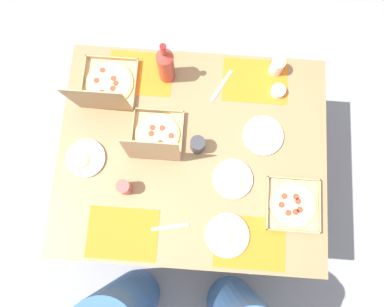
{
  "coord_description": "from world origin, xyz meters",
  "views": [
    {
      "loc": [
        -0.03,
        0.4,
        2.58
      ],
      "look_at": [
        0.0,
        0.0,
        0.75
      ],
      "focal_mm": 33.07,
      "sensor_mm": 36.0,
      "label": 1
    }
  ],
  "objects_px": {
    "plate_middle": "(233,179)",
    "cup_clear_left": "(277,66)",
    "pizza_box_corner_left": "(107,87)",
    "plate_far_right": "(263,136)",
    "cup_dark": "(198,145)",
    "plate_near_left": "(85,158)",
    "cup_clear_right": "(124,187)",
    "plate_near_right": "(227,235)",
    "condiment_bowl": "(278,91)",
    "pizza_box_corner_right": "(293,205)",
    "pizza_box_edge_far": "(156,138)",
    "soda_bottle": "(166,65)"
  },
  "relations": [
    {
      "from": "soda_bottle",
      "to": "cup_dark",
      "type": "relative_size",
      "value": 3.05
    },
    {
      "from": "pizza_box_corner_left",
      "to": "plate_near_left",
      "type": "bearing_deg",
      "value": 78.83
    },
    {
      "from": "pizza_box_corner_left",
      "to": "cup_dark",
      "type": "height_order",
      "value": "pizza_box_corner_left"
    },
    {
      "from": "plate_far_right",
      "to": "pizza_box_edge_far",
      "type": "bearing_deg",
      "value": 6.11
    },
    {
      "from": "plate_middle",
      "to": "plate_far_right",
      "type": "bearing_deg",
      "value": -121.95
    },
    {
      "from": "cup_clear_right",
      "to": "pizza_box_corner_right",
      "type": "bearing_deg",
      "value": 178.43
    },
    {
      "from": "plate_middle",
      "to": "soda_bottle",
      "type": "bearing_deg",
      "value": -55.27
    },
    {
      "from": "pizza_box_edge_far",
      "to": "cup_dark",
      "type": "xyz_separation_m",
      "value": [
        -0.22,
        0.02,
        0.01
      ]
    },
    {
      "from": "soda_bottle",
      "to": "cup_dark",
      "type": "height_order",
      "value": "soda_bottle"
    },
    {
      "from": "condiment_bowl",
      "to": "cup_clear_right",
      "type": "bearing_deg",
      "value": 37.25
    },
    {
      "from": "pizza_box_edge_far",
      "to": "cup_clear_left",
      "type": "height_order",
      "value": "pizza_box_edge_far"
    },
    {
      "from": "pizza_box_edge_far",
      "to": "soda_bottle",
      "type": "height_order",
      "value": "soda_bottle"
    },
    {
      "from": "soda_bottle",
      "to": "cup_clear_left",
      "type": "height_order",
      "value": "soda_bottle"
    },
    {
      "from": "plate_middle",
      "to": "cup_dark",
      "type": "relative_size",
      "value": 1.99
    },
    {
      "from": "pizza_box_corner_right",
      "to": "soda_bottle",
      "type": "distance_m",
      "value": 0.98
    },
    {
      "from": "cup_clear_right",
      "to": "plate_far_right",
      "type": "bearing_deg",
      "value": -154.77
    },
    {
      "from": "plate_middle",
      "to": "plate_near_left",
      "type": "distance_m",
      "value": 0.78
    },
    {
      "from": "plate_middle",
      "to": "plate_near_left",
      "type": "bearing_deg",
      "value": -4.22
    },
    {
      "from": "pizza_box_corner_left",
      "to": "condiment_bowl",
      "type": "xyz_separation_m",
      "value": [
        -0.93,
        -0.05,
        -0.03
      ]
    },
    {
      "from": "plate_middle",
      "to": "plate_near_right",
      "type": "relative_size",
      "value": 0.95
    },
    {
      "from": "cup_dark",
      "to": "plate_near_left",
      "type": "bearing_deg",
      "value": 10.12
    },
    {
      "from": "pizza_box_corner_right",
      "to": "plate_middle",
      "type": "relative_size",
      "value": 1.29
    },
    {
      "from": "plate_middle",
      "to": "soda_bottle",
      "type": "distance_m",
      "value": 0.69
    },
    {
      "from": "plate_near_right",
      "to": "condiment_bowl",
      "type": "xyz_separation_m",
      "value": [
        -0.24,
        -0.79,
        0.01
      ]
    },
    {
      "from": "plate_near_left",
      "to": "condiment_bowl",
      "type": "bearing_deg",
      "value": -156.09
    },
    {
      "from": "soda_bottle",
      "to": "plate_far_right",
      "type": "bearing_deg",
      "value": 149.87
    },
    {
      "from": "plate_middle",
      "to": "cup_clear_left",
      "type": "distance_m",
      "value": 0.67
    },
    {
      "from": "pizza_box_corner_right",
      "to": "cup_dark",
      "type": "height_order",
      "value": "cup_dark"
    },
    {
      "from": "condiment_bowl",
      "to": "soda_bottle",
      "type": "bearing_deg",
      "value": -5.3
    },
    {
      "from": "cup_dark",
      "to": "condiment_bowl",
      "type": "relative_size",
      "value": 1.37
    },
    {
      "from": "pizza_box_corner_left",
      "to": "soda_bottle",
      "type": "relative_size",
      "value": 1.02
    },
    {
      "from": "cup_clear_right",
      "to": "cup_dark",
      "type": "bearing_deg",
      "value": -145.12
    },
    {
      "from": "pizza_box_edge_far",
      "to": "plate_near_right",
      "type": "distance_m",
      "value": 0.62
    },
    {
      "from": "soda_bottle",
      "to": "cup_clear_right",
      "type": "height_order",
      "value": "soda_bottle"
    },
    {
      "from": "plate_near_right",
      "to": "cup_dark",
      "type": "height_order",
      "value": "cup_dark"
    },
    {
      "from": "plate_near_left",
      "to": "cup_clear_right",
      "type": "distance_m",
      "value": 0.28
    },
    {
      "from": "soda_bottle",
      "to": "condiment_bowl",
      "type": "distance_m",
      "value": 0.63
    },
    {
      "from": "cup_clear_left",
      "to": "condiment_bowl",
      "type": "distance_m",
      "value": 0.14
    },
    {
      "from": "pizza_box_corner_left",
      "to": "pizza_box_corner_right",
      "type": "height_order",
      "value": "pizza_box_corner_left"
    },
    {
      "from": "cup_clear_right",
      "to": "cup_clear_left",
      "type": "distance_m",
      "value": 1.04
    },
    {
      "from": "pizza_box_corner_left",
      "to": "cup_clear_left",
      "type": "xyz_separation_m",
      "value": [
        -0.91,
        -0.18,
        0.0
      ]
    },
    {
      "from": "soda_bottle",
      "to": "plate_near_right",
      "type": "bearing_deg",
      "value": 113.7
    },
    {
      "from": "pizza_box_corner_right",
      "to": "cup_clear_left",
      "type": "bearing_deg",
      "value": -82.06
    },
    {
      "from": "plate_near_right",
      "to": "pizza_box_corner_left",
      "type": "bearing_deg",
      "value": -47.08
    },
    {
      "from": "plate_near_left",
      "to": "cup_clear_left",
      "type": "distance_m",
      "value": 1.15
    },
    {
      "from": "pizza_box_corner_left",
      "to": "plate_far_right",
      "type": "height_order",
      "value": "pizza_box_corner_left"
    },
    {
      "from": "pizza_box_edge_far",
      "to": "pizza_box_corner_left",
      "type": "relative_size",
      "value": 0.92
    },
    {
      "from": "cup_clear_right",
      "to": "cup_clear_left",
      "type": "xyz_separation_m",
      "value": [
        -0.76,
        -0.72,
        0.0
      ]
    },
    {
      "from": "pizza_box_edge_far",
      "to": "plate_near_right",
      "type": "relative_size",
      "value": 1.38
    },
    {
      "from": "cup_clear_right",
      "to": "soda_bottle",
      "type": "bearing_deg",
      "value": -103.91
    }
  ]
}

